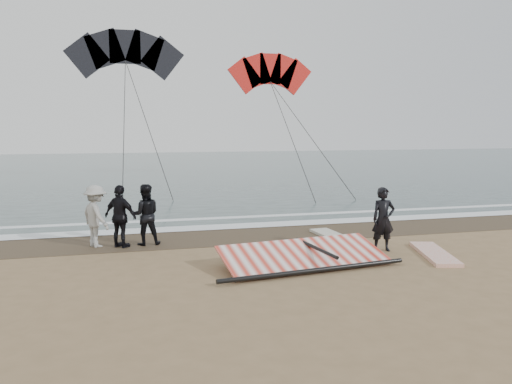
% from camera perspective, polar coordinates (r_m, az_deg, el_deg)
% --- Properties ---
extents(ground, '(120.00, 120.00, 0.00)m').
position_cam_1_polar(ground, '(12.49, 8.97, -8.85)').
color(ground, '#8C704C').
rests_on(ground, ground).
extents(sea, '(120.00, 54.00, 0.02)m').
position_cam_1_polar(sea, '(44.40, -8.05, 2.83)').
color(sea, '#233838').
rests_on(sea, ground).
extents(wet_sand, '(120.00, 2.80, 0.01)m').
position_cam_1_polar(wet_sand, '(16.59, 2.82, -4.69)').
color(wet_sand, '#4C3D2B').
rests_on(wet_sand, ground).
extents(foam_near, '(120.00, 0.90, 0.01)m').
position_cam_1_polar(foam_near, '(17.90, 1.51, -3.72)').
color(foam_near, white).
rests_on(foam_near, sea).
extents(foam_far, '(120.00, 0.45, 0.01)m').
position_cam_1_polar(foam_far, '(19.52, 0.15, -2.79)').
color(foam_far, white).
rests_on(foam_far, sea).
extents(man_main, '(0.70, 0.49, 1.81)m').
position_cam_1_polar(man_main, '(14.50, 14.34, -3.04)').
color(man_main, black).
rests_on(man_main, ground).
extents(board_white, '(1.34, 2.56, 0.10)m').
position_cam_1_polar(board_white, '(14.57, 19.72, -6.64)').
color(board_white, white).
rests_on(board_white, ground).
extents(board_cream, '(0.83, 2.39, 0.10)m').
position_cam_1_polar(board_cream, '(15.98, 8.97, -5.08)').
color(board_cream, beige).
rests_on(board_cream, ground).
extents(trio_cluster, '(2.45, 1.49, 1.84)m').
position_cam_1_polar(trio_cluster, '(15.13, -15.48, -2.63)').
color(trio_cluster, black).
rests_on(trio_cluster, ground).
extents(sail_rig, '(4.88, 2.27, 0.52)m').
position_cam_1_polar(sail_rig, '(12.84, 5.07, -7.43)').
color(sail_rig, black).
rests_on(sail_rig, ground).
extents(kite_red, '(6.20, 5.86, 13.23)m').
position_cam_1_polar(kite_red, '(34.06, 1.66, 13.08)').
color(kite_red, red).
rests_on(kite_red, ground).
extents(kite_dark, '(8.01, 5.03, 12.35)m').
position_cam_1_polar(kite_dark, '(32.30, -14.71, 14.71)').
color(kite_dark, black).
rests_on(kite_dark, ground).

